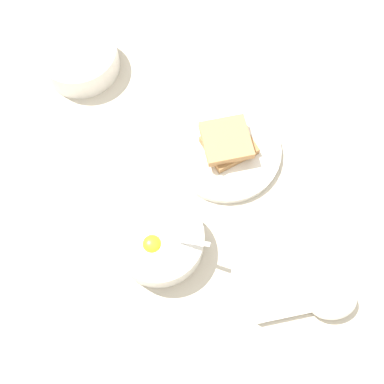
{
  "coord_description": "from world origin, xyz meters",
  "views": [
    {
      "loc": [
        -0.33,
        -0.0,
        0.75
      ],
      "look_at": [
        -0.05,
        0.0,
        0.02
      ],
      "focal_mm": 42.0,
      "sensor_mm": 36.0,
      "label": 1
    }
  ],
  "objects": [
    {
      "name": "ground_plane",
      "position": [
        0.0,
        0.0,
        0.0
      ],
      "size": [
        3.0,
        3.0,
        0.0
      ],
      "primitive_type": "plane",
      "color": "beige"
    },
    {
      "name": "toast_sandwich",
      "position": [
        0.04,
        -0.06,
        0.03
      ],
      "size": [
        0.11,
        0.11,
        0.03
      ],
      "color": "#9E7042",
      "rests_on": "toast_plate"
    },
    {
      "name": "soup_spoon",
      "position": [
        -0.24,
        -0.21,
        0.02
      ],
      "size": [
        0.07,
        0.17,
        0.04
      ],
      "color": "white",
      "rests_on": "ground_plane"
    },
    {
      "name": "toast_plate",
      "position": [
        0.04,
        -0.05,
        0.01
      ],
      "size": [
        0.2,
        0.2,
        0.02
      ],
      "color": "white",
      "rests_on": "ground_plane"
    },
    {
      "name": "egg_bowl",
      "position": [
        -0.14,
        0.06,
        0.03
      ],
      "size": [
        0.15,
        0.16,
        0.08
      ],
      "color": "white",
      "rests_on": "ground_plane"
    },
    {
      "name": "congee_bowl",
      "position": [
        0.22,
        0.23,
        0.03
      ],
      "size": [
        0.15,
        0.15,
        0.05
      ],
      "color": "white",
      "rests_on": "ground_plane"
    }
  ]
}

